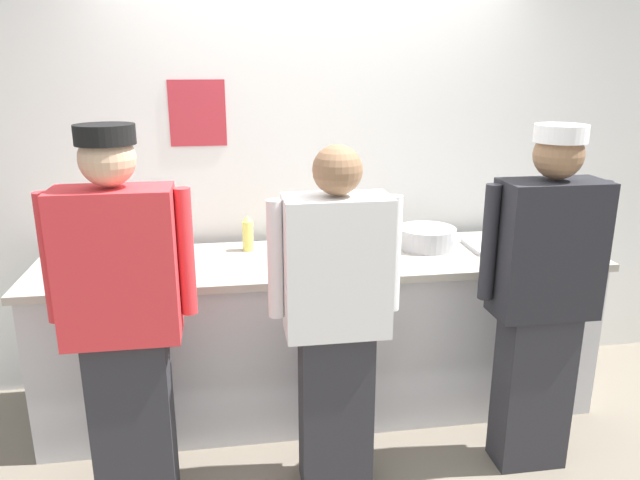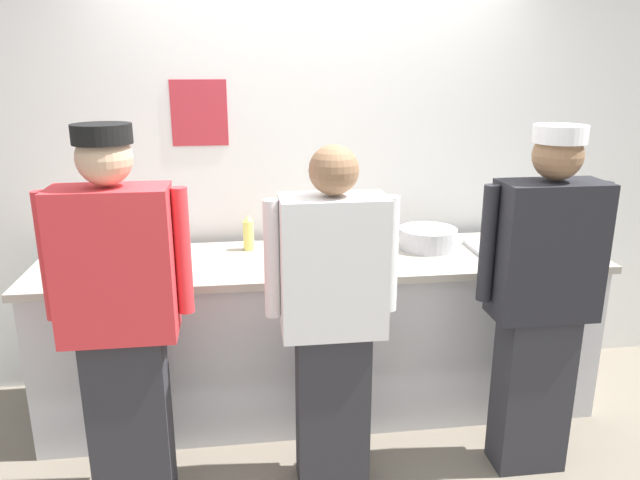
{
  "view_description": "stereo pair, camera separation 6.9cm",
  "coord_description": "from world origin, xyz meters",
  "px_view_note": "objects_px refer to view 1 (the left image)",
  "views": [
    {
      "loc": [
        -0.5,
        -2.74,
        1.96
      ],
      "look_at": [
        -0.01,
        0.41,
        1.02
      ],
      "focal_mm": 33.73,
      "sensor_mm": 36.0,
      "label": 1
    },
    {
      "loc": [
        -0.43,
        -2.75,
        1.96
      ],
      "look_at": [
        -0.01,
        0.41,
        1.02
      ],
      "focal_mm": 33.73,
      "sensor_mm": 36.0,
      "label": 2
    }
  ],
  "objects_px": {
    "chef_near_left": "(123,316)",
    "deli_cup": "(166,251)",
    "chef_center": "(336,316)",
    "plate_stack_front": "(106,257)",
    "mixing_bowl_steel": "(427,237)",
    "ramekin_yellow_sauce": "(377,262)",
    "sheet_tray": "(510,245)",
    "ramekin_red_sauce": "(382,254)",
    "ramekin_orange_sauce": "(297,244)",
    "squeeze_bottle_primary": "(248,234)",
    "ramekin_green_sauce": "(283,256)",
    "chef_far_right": "(543,294)"
  },
  "relations": [
    {
      "from": "chef_near_left",
      "to": "deli_cup",
      "type": "distance_m",
      "value": 0.79
    },
    {
      "from": "chef_center",
      "to": "deli_cup",
      "type": "height_order",
      "value": "chef_center"
    },
    {
      "from": "chef_near_left",
      "to": "plate_stack_front",
      "type": "bearing_deg",
      "value": 104.91
    },
    {
      "from": "mixing_bowl_steel",
      "to": "ramekin_yellow_sauce",
      "type": "xyz_separation_m",
      "value": [
        -0.37,
        -0.28,
        -0.04
      ]
    },
    {
      "from": "sheet_tray",
      "to": "ramekin_yellow_sauce",
      "type": "height_order",
      "value": "ramekin_yellow_sauce"
    },
    {
      "from": "mixing_bowl_steel",
      "to": "sheet_tray",
      "type": "bearing_deg",
      "value": -9.32
    },
    {
      "from": "sheet_tray",
      "to": "ramekin_red_sauce",
      "type": "distance_m",
      "value": 0.79
    },
    {
      "from": "ramekin_orange_sauce",
      "to": "squeeze_bottle_primary",
      "type": "bearing_deg",
      "value": -177.48
    },
    {
      "from": "chef_near_left",
      "to": "ramekin_orange_sauce",
      "type": "distance_m",
      "value": 1.22
    },
    {
      "from": "mixing_bowl_steel",
      "to": "ramekin_orange_sauce",
      "type": "relative_size",
      "value": 3.1
    },
    {
      "from": "chef_center",
      "to": "ramekin_yellow_sauce",
      "type": "bearing_deg",
      "value": 57.71
    },
    {
      "from": "chef_near_left",
      "to": "ramekin_red_sauce",
      "type": "distance_m",
      "value": 1.43
    },
    {
      "from": "chef_near_left",
      "to": "plate_stack_front",
      "type": "height_order",
      "value": "chef_near_left"
    },
    {
      "from": "ramekin_red_sauce",
      "to": "mixing_bowl_steel",
      "type": "bearing_deg",
      "value": 26.51
    },
    {
      "from": "ramekin_red_sauce",
      "to": "ramekin_green_sauce",
      "type": "bearing_deg",
      "value": 175.42
    },
    {
      "from": "mixing_bowl_steel",
      "to": "ramekin_red_sauce",
      "type": "height_order",
      "value": "mixing_bowl_steel"
    },
    {
      "from": "chef_near_left",
      "to": "ramekin_green_sauce",
      "type": "height_order",
      "value": "chef_near_left"
    },
    {
      "from": "chef_far_right",
      "to": "ramekin_yellow_sauce",
      "type": "distance_m",
      "value": 0.84
    },
    {
      "from": "plate_stack_front",
      "to": "ramekin_yellow_sauce",
      "type": "relative_size",
      "value": 2.05
    },
    {
      "from": "chef_near_left",
      "to": "chef_far_right",
      "type": "xyz_separation_m",
      "value": [
        1.91,
        -0.0,
        -0.02
      ]
    },
    {
      "from": "plate_stack_front",
      "to": "deli_cup",
      "type": "height_order",
      "value": "deli_cup"
    },
    {
      "from": "ramekin_yellow_sauce",
      "to": "ramekin_orange_sauce",
      "type": "bearing_deg",
      "value": 134.38
    },
    {
      "from": "ramekin_red_sauce",
      "to": "plate_stack_front",
      "type": "bearing_deg",
      "value": 174.11
    },
    {
      "from": "squeeze_bottle_primary",
      "to": "deli_cup",
      "type": "relative_size",
      "value": 2.29
    },
    {
      "from": "chef_far_right",
      "to": "sheet_tray",
      "type": "relative_size",
      "value": 3.51
    },
    {
      "from": "chef_center",
      "to": "sheet_tray",
      "type": "height_order",
      "value": "chef_center"
    },
    {
      "from": "mixing_bowl_steel",
      "to": "squeeze_bottle_primary",
      "type": "xyz_separation_m",
      "value": [
        -1.03,
        0.1,
        0.04
      ]
    },
    {
      "from": "plate_stack_front",
      "to": "mixing_bowl_steel",
      "type": "distance_m",
      "value": 1.8
    },
    {
      "from": "plate_stack_front",
      "to": "chef_far_right",
      "type": "bearing_deg",
      "value": -20.02
    },
    {
      "from": "chef_near_left",
      "to": "ramekin_green_sauce",
      "type": "relative_size",
      "value": 17.21
    },
    {
      "from": "chef_near_left",
      "to": "ramekin_red_sauce",
      "type": "relative_size",
      "value": 17.03
    },
    {
      "from": "chef_center",
      "to": "sheet_tray",
      "type": "bearing_deg",
      "value": 31.01
    },
    {
      "from": "ramekin_green_sauce",
      "to": "squeeze_bottle_primary",
      "type": "bearing_deg",
      "value": 131.14
    },
    {
      "from": "plate_stack_front",
      "to": "squeeze_bottle_primary",
      "type": "bearing_deg",
      "value": 7.25
    },
    {
      "from": "chef_near_left",
      "to": "deli_cup",
      "type": "bearing_deg",
      "value": 81.86
    },
    {
      "from": "chef_center",
      "to": "sheet_tray",
      "type": "relative_size",
      "value": 3.38
    },
    {
      "from": "chef_near_left",
      "to": "ramekin_yellow_sauce",
      "type": "height_order",
      "value": "chef_near_left"
    },
    {
      "from": "squeeze_bottle_primary",
      "to": "deli_cup",
      "type": "bearing_deg",
      "value": -168.94
    },
    {
      "from": "chef_near_left",
      "to": "ramekin_red_sauce",
      "type": "bearing_deg",
      "value": 25.5
    },
    {
      "from": "sheet_tray",
      "to": "ramekin_yellow_sauce",
      "type": "distance_m",
      "value": 0.87
    },
    {
      "from": "deli_cup",
      "to": "mixing_bowl_steel",
      "type": "bearing_deg",
      "value": -0.41
    },
    {
      "from": "ramekin_green_sauce",
      "to": "mixing_bowl_steel",
      "type": "bearing_deg",
      "value": 7.33
    },
    {
      "from": "plate_stack_front",
      "to": "ramekin_orange_sauce",
      "type": "bearing_deg",
      "value": 5.99
    },
    {
      "from": "ramekin_yellow_sauce",
      "to": "ramekin_green_sauce",
      "type": "bearing_deg",
      "value": 160.46
    },
    {
      "from": "ramekin_red_sauce",
      "to": "ramekin_green_sauce",
      "type": "xyz_separation_m",
      "value": [
        -0.54,
        0.04,
        0.0
      ]
    },
    {
      "from": "chef_far_right",
      "to": "deli_cup",
      "type": "height_order",
      "value": "chef_far_right"
    },
    {
      "from": "squeeze_bottle_primary",
      "to": "chef_center",
      "type": "bearing_deg",
      "value": -67.81
    },
    {
      "from": "ramekin_yellow_sauce",
      "to": "ramekin_green_sauce",
      "type": "height_order",
      "value": "ramekin_green_sauce"
    },
    {
      "from": "ramekin_yellow_sauce",
      "to": "ramekin_orange_sauce",
      "type": "distance_m",
      "value": 0.55
    },
    {
      "from": "chef_center",
      "to": "plate_stack_front",
      "type": "distance_m",
      "value": 1.37
    }
  ]
}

